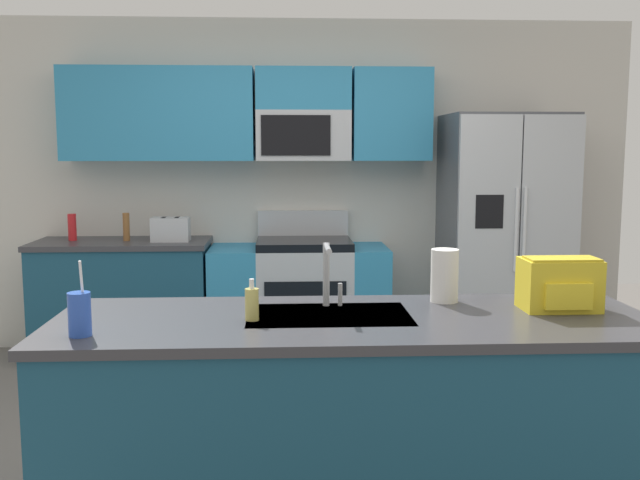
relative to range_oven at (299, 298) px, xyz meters
name	(u,v)px	position (x,y,z in m)	size (l,w,h in m)	color
ground_plane	(320,450)	(0.07, -1.80, -0.44)	(9.00, 9.00, 0.00)	#66605B
kitchen_wall_unit	(289,164)	(-0.08, 0.28, 1.03)	(5.20, 0.43, 2.60)	beige
back_counter	(124,299)	(-1.34, 0.00, 0.01)	(1.31, 0.63, 0.90)	navy
range_oven	(299,298)	(0.00, 0.00, 0.00)	(1.36, 0.61, 1.10)	#B7BABF
refrigerator	(503,236)	(1.57, -0.07, 0.48)	(0.90, 0.76, 1.85)	#4C4F54
island_counter	(353,421)	(0.17, -2.54, 0.01)	(2.47, 0.87, 0.90)	navy
toaster	(171,229)	(-0.97, -0.05, 0.55)	(0.28, 0.16, 0.18)	#B7BABF
pepper_mill	(126,227)	(-1.30, 0.00, 0.56)	(0.05, 0.05, 0.21)	brown
bottle_red	(72,227)	(-1.72, 0.04, 0.56)	(0.06, 0.06, 0.20)	red
sink_faucet	(328,269)	(0.08, -2.34, 0.62)	(0.08, 0.21, 0.28)	#B7BABF
drink_cup_blue	(80,314)	(-0.87, -2.78, 0.54)	(0.08, 0.08, 0.28)	blue
soap_dispenser	(252,304)	(-0.25, -2.57, 0.53)	(0.06, 0.06, 0.17)	#D8CC66
paper_towel_roll	(445,276)	(0.61, -2.26, 0.58)	(0.12, 0.12, 0.24)	white
backpack	(560,283)	(1.06, -2.45, 0.57)	(0.32, 0.22, 0.23)	yellow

